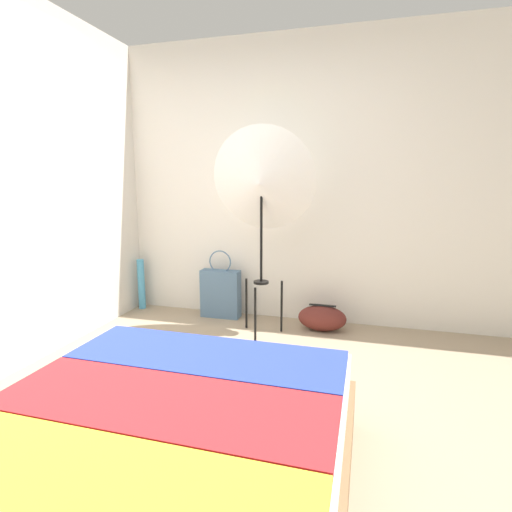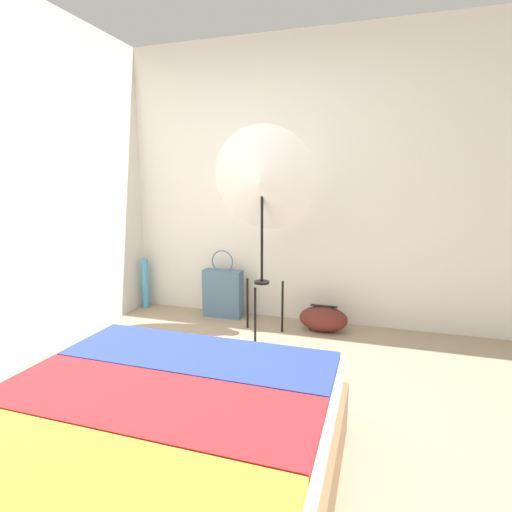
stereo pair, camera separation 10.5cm
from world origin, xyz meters
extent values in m
plane|color=gray|center=(0.00, 0.00, 0.00)|extent=(14.00, 14.00, 0.00)
cube|color=silver|center=(0.00, 2.03, 1.30)|extent=(8.00, 0.05, 2.60)
cube|color=silver|center=(-1.32, 1.00, 1.30)|extent=(0.05, 8.00, 2.60)
cube|color=white|center=(0.28, -0.62, 0.35)|extent=(1.37, 1.89, 0.17)
cube|color=gold|center=(0.28, -0.84, 0.45)|extent=(1.34, 0.44, 0.04)
cube|color=red|center=(0.28, -0.39, 0.45)|extent=(1.34, 0.44, 0.04)
cube|color=#283DAD|center=(0.28, 0.06, 0.45)|extent=(1.34, 0.44, 0.04)
cylinder|color=black|center=(0.17, 1.35, 0.23)|extent=(0.02, 0.02, 0.46)
cylinder|color=black|center=(0.01, 1.63, 0.23)|extent=(0.02, 0.02, 0.46)
cylinder|color=black|center=(0.33, 1.63, 0.23)|extent=(0.02, 0.02, 0.46)
cylinder|color=black|center=(0.17, 1.54, 0.46)|extent=(0.13, 0.13, 0.02)
cylinder|color=black|center=(0.17, 1.54, 0.88)|extent=(0.02, 0.02, 0.85)
cone|color=white|center=(0.17, 1.54, 1.31)|extent=(0.89, 0.39, 0.90)
cube|color=slate|center=(-0.33, 1.86, 0.23)|extent=(0.38, 0.13, 0.46)
torus|color=slate|center=(-0.33, 1.86, 0.55)|extent=(0.22, 0.01, 0.22)
ellipsoid|color=#5B231E|center=(0.67, 1.75, 0.11)|extent=(0.43, 0.23, 0.23)
cube|color=black|center=(0.67, 1.75, 0.23)|extent=(0.23, 0.04, 0.01)
cylinder|color=#4CA3D1|center=(-1.22, 1.89, 0.26)|extent=(0.07, 0.07, 0.52)
camera|label=1|loc=(1.02, -1.66, 1.30)|focal=28.00mm
camera|label=2|loc=(1.12, -1.63, 1.30)|focal=28.00mm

